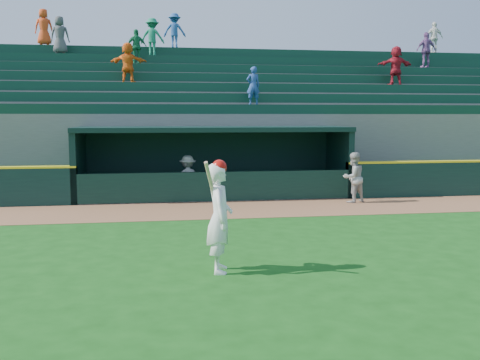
{
  "coord_description": "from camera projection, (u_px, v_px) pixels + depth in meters",
  "views": [
    {
      "loc": [
        -1.94,
        -10.98,
        2.81
      ],
      "look_at": [
        0.0,
        1.6,
        1.3
      ],
      "focal_mm": 40.0,
      "sensor_mm": 36.0,
      "label": 1
    }
  ],
  "objects": [
    {
      "name": "dugout_player_inside",
      "position": [
        188.0,
        178.0,
        18.08
      ],
      "size": [
        1.06,
        0.73,
        1.51
      ],
      "primitive_type": "imported",
      "rotation": [
        0.0,
        0.0,
        3.32
      ],
      "color": "gray",
      "rests_on": "ground"
    },
    {
      "name": "ground",
      "position": [
        251.0,
        249.0,
        11.4
      ],
      "size": [
        120.0,
        120.0,
        0.0
      ],
      "primitive_type": "plane",
      "color": "#144D13",
      "rests_on": "ground"
    },
    {
      "name": "stands",
      "position": [
        202.0,
        126.0,
        23.46
      ],
      "size": [
        34.5,
        6.25,
        7.58
      ],
      "color": "slate",
      "rests_on": "ground"
    },
    {
      "name": "warning_track",
      "position": [
        223.0,
        210.0,
        16.21
      ],
      "size": [
        40.0,
        3.0,
        0.01
      ],
      "primitive_type": "cube",
      "color": "brown",
      "rests_on": "ground"
    },
    {
      "name": "dugout",
      "position": [
        213.0,
        158.0,
        19.1
      ],
      "size": [
        9.4,
        2.8,
        2.46
      ],
      "color": "slate",
      "rests_on": "ground"
    },
    {
      "name": "dugout_player_front",
      "position": [
        353.0,
        178.0,
        17.51
      ],
      "size": [
        0.97,
        0.87,
        1.65
      ],
      "primitive_type": "imported",
      "rotation": [
        0.0,
        0.0,
        3.51
      ],
      "color": "#A9A9A3",
      "rests_on": "ground"
    },
    {
      "name": "batter_at_plate",
      "position": [
        219.0,
        216.0,
        9.64
      ],
      "size": [
        0.58,
        0.84,
        2.07
      ],
      "color": "white",
      "rests_on": "ground"
    }
  ]
}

